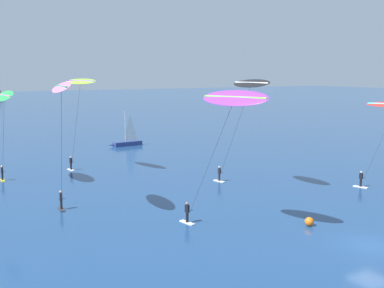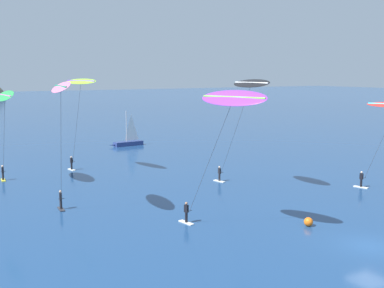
% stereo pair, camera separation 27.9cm
% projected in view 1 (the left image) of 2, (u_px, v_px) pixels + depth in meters
% --- Properties ---
extents(ground_plane, '(600.00, 600.00, 0.00)m').
position_uv_depth(ground_plane, '(372.00, 246.00, 32.99)').
color(ground_plane, navy).
extents(sailboat_near, '(5.93, 1.69, 5.70)m').
position_uv_depth(sailboat_near, '(126.00, 142.00, 78.06)').
color(sailboat_near, navy).
rests_on(sailboat_near, ground).
extents(kitesurfer_black, '(1.52, 8.78, 11.23)m').
position_uv_depth(kitesurfer_black, '(249.00, 91.00, 46.89)').
color(kitesurfer_black, silver).
rests_on(kitesurfer_black, ground).
extents(kitesurfer_lime, '(2.52, 6.65, 11.17)m').
position_uv_depth(kitesurfer_lime, '(80.00, 88.00, 55.36)').
color(kitesurfer_lime, silver).
rests_on(kitesurfer_lime, ground).
extents(kitesurfer_green, '(1.62, 6.96, 10.04)m').
position_uv_depth(kitesurfer_green, '(4.00, 101.00, 49.12)').
color(kitesurfer_green, yellow).
rests_on(kitesurfer_green, ground).
extents(kitesurfer_purple, '(3.26, 7.81, 10.62)m').
position_uv_depth(kitesurfer_purple, '(231.00, 107.00, 33.98)').
color(kitesurfer_purple, silver).
rests_on(kitesurfer_purple, ground).
extents(kitesurfer_pink, '(2.13, 6.43, 11.16)m').
position_uv_depth(kitesurfer_pink, '(61.00, 96.00, 37.97)').
color(kitesurfer_pink, '#2D2D33').
rests_on(kitesurfer_pink, ground).
extents(marker_buoy, '(0.70, 0.70, 0.70)m').
position_uv_depth(marker_buoy, '(309.00, 222.00, 37.22)').
color(marker_buoy, orange).
rests_on(marker_buoy, ground).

